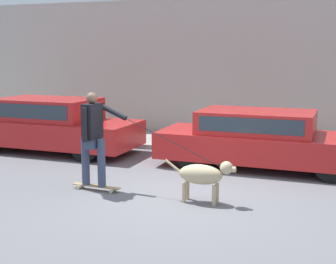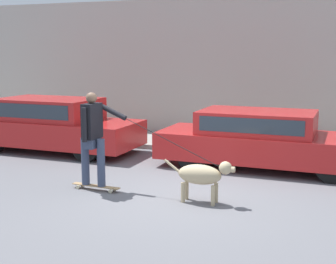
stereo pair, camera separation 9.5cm
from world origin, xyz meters
name	(u,v)px [view 1 (the left image)]	position (x,y,z in m)	size (l,w,h in m)	color
ground_plane	(176,195)	(0.00, 0.00, 0.00)	(36.00, 36.00, 0.00)	slate
back_wall	(241,69)	(0.00, 5.83, 2.02)	(32.00, 0.30, 4.04)	#ADA89E
sidewalk_curb	(230,144)	(0.00, 4.60, 0.06)	(30.00, 2.13, 0.12)	gray
parked_car_0	(52,125)	(-4.16, 2.53, 0.67)	(4.38, 1.84, 1.34)	black
parked_car_1	(262,140)	(1.12, 2.53, 0.61)	(4.62, 1.83, 1.24)	black
dog	(203,175)	(0.54, -0.25, 0.48)	(1.23, 0.35, 0.74)	tan
skateboarder	(93,135)	(-1.50, -0.20, 1.01)	(2.89, 0.59, 1.78)	beige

